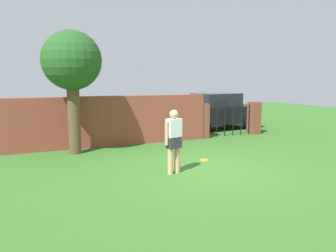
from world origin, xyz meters
TOP-DOWN VIEW (x-y plane):
  - ground_plane at (0.00, 0.00)m, footprint 40.00×40.00m
  - brick_wall at (-1.50, 4.30)m, footprint 7.30×0.50m
  - tree at (-2.91, 3.43)m, footprint 1.85×1.85m
  - person at (-0.94, 0.10)m, footprint 0.53×0.30m
  - fence_gate at (3.54, 4.30)m, footprint 3.03×0.44m
  - car at (4.00, 6.07)m, footprint 4.38×2.32m
  - frisbee_orange at (0.45, 0.97)m, footprint 0.27×0.27m
  - frisbee_red at (-0.55, 0.81)m, footprint 0.27×0.27m

SIDE VIEW (x-z plane):
  - ground_plane at x=0.00m, z-range 0.00..0.00m
  - frisbee_orange at x=0.45m, z-range 0.00..0.02m
  - frisbee_red at x=-0.55m, z-range 0.00..0.02m
  - fence_gate at x=3.54m, z-range 0.00..1.40m
  - car at x=4.00m, z-range 0.00..1.72m
  - brick_wall at x=-1.50m, z-range 0.00..1.78m
  - person at x=-0.94m, z-range 0.09..1.71m
  - tree at x=-2.91m, z-range 0.92..4.79m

